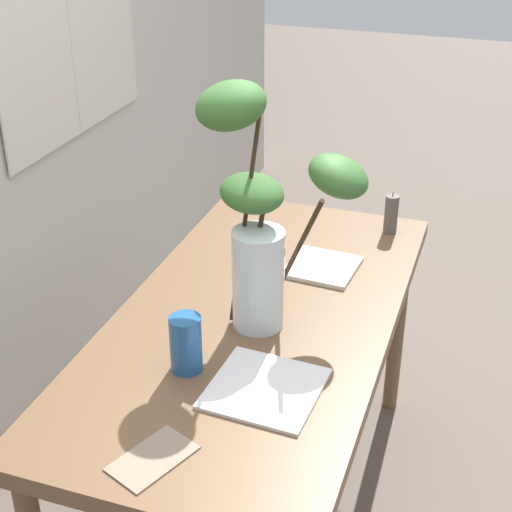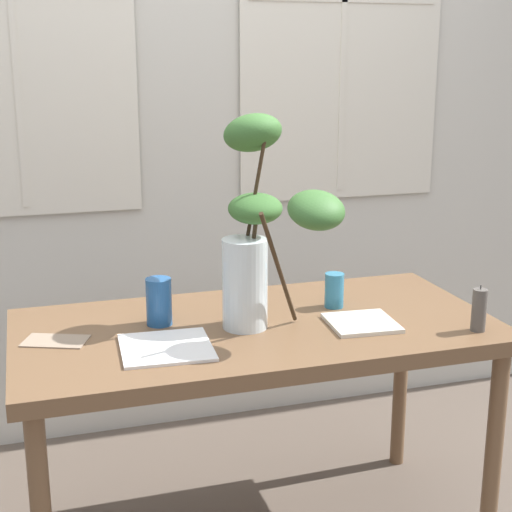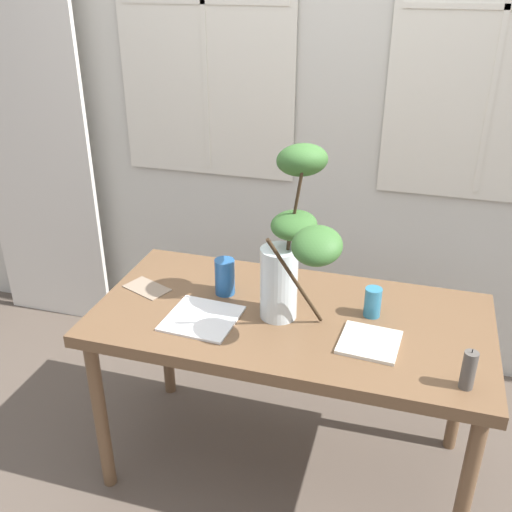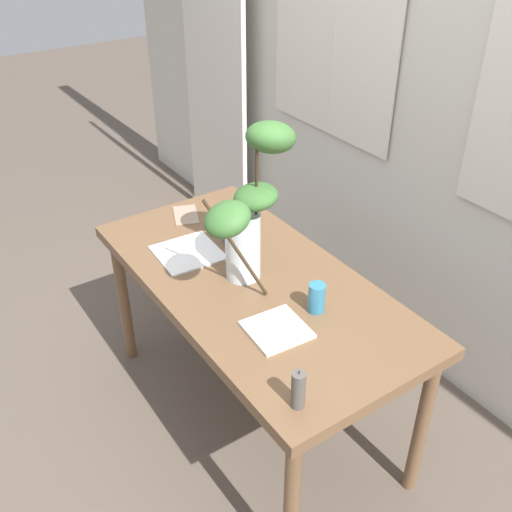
{
  "view_description": "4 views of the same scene",
  "coord_description": "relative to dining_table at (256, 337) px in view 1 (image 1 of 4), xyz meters",
  "views": [
    {
      "loc": [
        -1.69,
        -0.57,
        1.9
      ],
      "look_at": [
        -0.11,
        -0.04,
        1.0
      ],
      "focal_mm": 54.43,
      "sensor_mm": 36.0,
      "label": 1
    },
    {
      "loc": [
        -0.66,
        -2.12,
        1.56
      ],
      "look_at": [
        -0.02,
        -0.05,
        0.98
      ],
      "focal_mm": 53.69,
      "sensor_mm": 36.0,
      "label": 2
    },
    {
      "loc": [
        0.4,
        -1.81,
        1.93
      ],
      "look_at": [
        -0.11,
        -0.07,
        1.02
      ],
      "focal_mm": 41.05,
      "sensor_mm": 36.0,
      "label": 3
    },
    {
      "loc": [
        1.57,
        -1.06,
        2.11
      ],
      "look_at": [
        0.02,
        -0.0,
        0.87
      ],
      "focal_mm": 41.6,
      "sensor_mm": 36.0,
      "label": 4
    }
  ],
  "objects": [
    {
      "name": "drinking_glass_blue_right",
      "position": [
        0.29,
        0.08,
        0.13
      ],
      "size": [
        0.06,
        0.06,
        0.11
      ],
      "primitive_type": "cylinder",
      "color": "teal",
      "rests_on": "dining_table"
    },
    {
      "name": "drinking_glass_blue_left",
      "position": [
        -0.29,
        0.08,
        0.15
      ],
      "size": [
        0.08,
        0.08,
        0.15
      ],
      "primitive_type": "cylinder",
      "color": "#235693",
      "rests_on": "dining_table"
    },
    {
      "name": "plate_square_right",
      "position": [
        0.3,
        -0.11,
        0.08
      ],
      "size": [
        0.21,
        0.21,
        0.01
      ],
      "primitive_type": "cube",
      "rotation": [
        0.0,
        0.0,
        -0.08
      ],
      "color": "silver",
      "rests_on": "dining_table"
    },
    {
      "name": "napkin_folded",
      "position": [
        -0.6,
        0.02,
        0.08
      ],
      "size": [
        0.21,
        0.17,
        0.0
      ],
      "primitive_type": "cube",
      "rotation": [
        0.0,
        0.0,
        -0.39
      ],
      "color": "gray",
      "rests_on": "dining_table"
    },
    {
      "name": "plate_square_left",
      "position": [
        -0.3,
        -0.13,
        0.08
      ],
      "size": [
        0.27,
        0.27,
        0.01
      ],
      "primitive_type": "cube",
      "rotation": [
        0.0,
        0.0,
        -0.06
      ],
      "color": "white",
      "rests_on": "dining_table"
    },
    {
      "name": "dining_table",
      "position": [
        0.0,
        0.0,
        0.0
      ],
      "size": [
        1.47,
        0.73,
        0.76
      ],
      "color": "brown",
      "rests_on": "ground"
    },
    {
      "name": "vase_with_branches",
      "position": [
        0.0,
        -0.02,
        0.38
      ],
      "size": [
        0.35,
        0.5,
        0.66
      ],
      "color": "silver",
      "rests_on": "dining_table"
    },
    {
      "name": "pillar_candle",
      "position": [
        0.62,
        -0.26,
        0.14
      ],
      "size": [
        0.04,
        0.04,
        0.14
      ],
      "color": "#514C47",
      "rests_on": "dining_table"
    }
  ]
}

